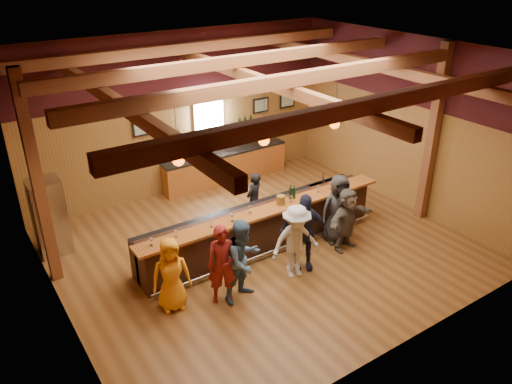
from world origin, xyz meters
TOP-DOWN VIEW (x-y plane):
  - room at (0.00, 0.06)m, footprint 9.04×9.00m
  - bar_counter at (0.02, 0.15)m, footprint 6.30×1.07m
  - back_bar_cabinet at (1.20, 3.72)m, footprint 4.00×0.52m
  - window at (0.80, 3.95)m, footprint 0.95×0.09m
  - framed_pictures at (1.67, 3.94)m, footprint 5.35×0.05m
  - wine_shelves at (0.80, 3.88)m, footprint 3.00×0.18m
  - pendant_lights at (0.00, 0.00)m, footprint 4.24×0.24m
  - stainless_fridge at (-4.10, 2.60)m, footprint 0.70×0.70m
  - customer_orange at (-2.68, -0.80)m, footprint 0.85×0.66m
  - customer_redvest at (-1.75, -1.16)m, footprint 0.73×0.62m
  - customer_denim at (-1.35, -1.28)m, footprint 0.97×0.83m
  - customer_white at (-0.05, -1.28)m, footprint 1.19×0.84m
  - customer_navy at (0.27, -1.13)m, footprint 1.14×0.88m
  - customer_brown at (1.60, -1.06)m, footprint 1.48×0.65m
  - customer_dark at (1.66, -0.70)m, footprint 0.98×0.81m
  - bartender at (0.39, 0.99)m, footprint 0.63×0.53m
  - ice_bucket at (0.39, -0.13)m, footprint 0.20×0.20m
  - bottle_a at (0.75, -0.03)m, footprint 0.08×0.08m
  - bottle_b at (0.83, -0.06)m, footprint 0.07×0.07m
  - glass_a at (-2.77, -0.15)m, footprint 0.08×0.08m
  - glass_b at (-2.23, -0.13)m, footprint 0.07×0.07m
  - glass_c at (-1.43, -0.16)m, footprint 0.07×0.07m
  - glass_d at (-0.95, -0.20)m, footprint 0.09×0.09m
  - glass_e at (-0.42, -0.09)m, footprint 0.08×0.08m
  - glass_f at (0.66, -0.17)m, footprint 0.07×0.07m
  - glass_g at (1.51, -0.12)m, footprint 0.07×0.07m
  - glass_h at (1.87, -0.15)m, footprint 0.08×0.08m

SIDE VIEW (x-z plane):
  - back_bar_cabinet at x=1.20m, z-range 0.00..0.95m
  - bar_counter at x=0.02m, z-range -0.03..1.08m
  - bartender at x=0.39m, z-range 0.00..1.47m
  - customer_orange at x=-2.68m, z-range 0.00..1.54m
  - customer_brown at x=1.60m, z-range 0.00..1.54m
  - customer_white at x=-0.05m, z-range 0.00..1.68m
  - customer_redvest at x=-1.75m, z-range 0.00..1.69m
  - customer_dark at x=1.66m, z-range 0.00..1.71m
  - customer_denim at x=-1.35m, z-range 0.00..1.75m
  - customer_navy at x=0.27m, z-range 0.00..1.80m
  - stainless_fridge at x=-4.10m, z-range 0.00..1.80m
  - ice_bucket at x=0.39m, z-range 1.11..1.32m
  - glass_c at x=-1.43m, z-range 1.14..1.30m
  - glass_b at x=-2.23m, z-range 1.14..1.30m
  - glass_f at x=0.66m, z-range 1.15..1.31m
  - glass_g at x=1.51m, z-range 1.15..1.31m
  - glass_a at x=-2.77m, z-range 1.15..1.32m
  - glass_e at x=-0.42m, z-range 1.15..1.33m
  - bottle_b at x=0.83m, z-range 1.07..1.41m
  - glass_h at x=1.87m, z-range 1.15..1.34m
  - glass_d at x=-0.95m, z-range 1.15..1.34m
  - bottle_a at x=0.75m, z-range 1.07..1.43m
  - wine_shelves at x=0.80m, z-range 1.47..1.77m
  - window at x=0.80m, z-range 1.57..2.52m
  - framed_pictures at x=1.67m, z-range 1.88..2.33m
  - pendant_lights at x=0.00m, z-range 2.02..3.39m
  - room at x=0.00m, z-range 0.95..5.47m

